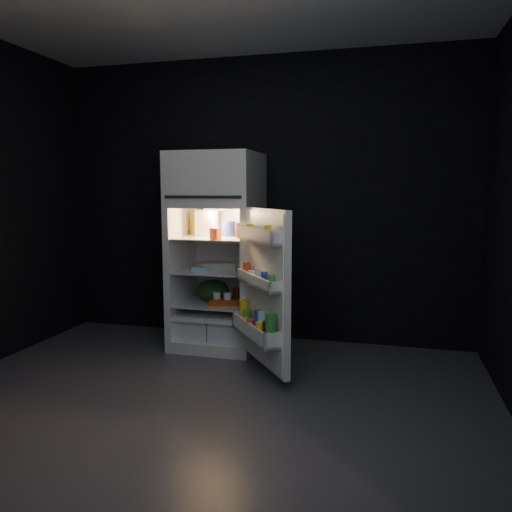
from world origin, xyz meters
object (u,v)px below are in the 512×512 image
(milk_jug, at_px, (207,223))
(yogurt_tray, at_px, (223,302))
(fridge_door, at_px, (263,290))
(refrigerator, at_px, (218,244))
(egg_carton, at_px, (219,267))

(milk_jug, xyz_separation_m, yogurt_tray, (0.20, -0.14, -0.69))
(fridge_door, xyz_separation_m, milk_jug, (-0.71, 0.67, 0.46))
(refrigerator, xyz_separation_m, egg_carton, (0.04, -0.10, -0.19))
(fridge_door, distance_m, egg_carton, 0.82)
(refrigerator, distance_m, fridge_door, 0.95)
(fridge_door, height_order, milk_jug, fridge_door)
(fridge_door, bearing_deg, refrigerator, 131.61)
(yogurt_tray, bearing_deg, refrigerator, 102.67)
(yogurt_tray, bearing_deg, egg_carton, 115.07)
(refrigerator, bearing_deg, fridge_door, -48.39)
(refrigerator, distance_m, yogurt_tray, 0.54)
(refrigerator, relative_size, fridge_door, 1.46)
(egg_carton, height_order, yogurt_tray, egg_carton)
(egg_carton, distance_m, yogurt_tray, 0.32)
(refrigerator, distance_m, egg_carton, 0.22)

